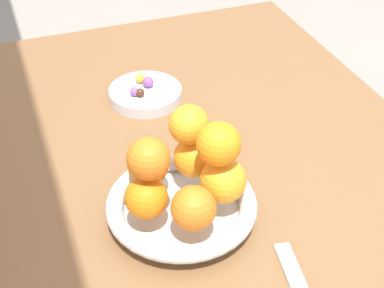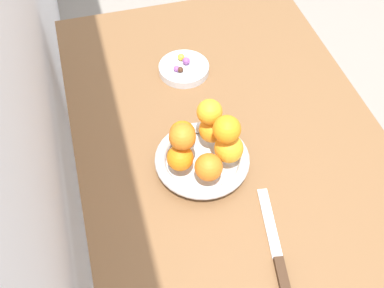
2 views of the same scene
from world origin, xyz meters
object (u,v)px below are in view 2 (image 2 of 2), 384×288
fruit_bowl (202,160)px  orange_2 (212,130)px  orange_5 (182,137)px  candy_ball_0 (180,70)px  candy_ball_1 (181,57)px  candy_dish (184,69)px  knife (276,251)px  orange_0 (209,167)px  orange_3 (182,134)px  orange_1 (229,148)px  orange_4 (180,158)px  candy_ball_2 (176,69)px  candy_ball_3 (186,61)px  orange_7 (210,112)px  dining_table (223,147)px  orange_6 (227,129)px

fruit_bowl → orange_2: orange_2 is taller
orange_5 → candy_ball_0: bearing=-13.2°
fruit_bowl → candy_ball_1: bearing=-6.6°
orange_2 → candy_dish: bearing=-1.2°
knife → orange_2: bearing=9.7°
orange_0 → orange_3: size_ratio=1.02×
orange_1 → orange_4: 0.11m
fruit_bowl → candy_ball_2: same height
candy_ball_3 → knife: (-0.59, -0.04, -0.03)m
orange_7 → candy_ball_2: (0.27, 0.01, -0.10)m
orange_3 → orange_7: 0.09m
orange_3 → orange_7: (-0.00, -0.06, 0.06)m
orange_2 → fruit_bowl: bearing=141.4°
orange_5 → candy_ball_3: (0.34, -0.10, -0.10)m
orange_2 → candy_ball_1: 0.31m
orange_4 → orange_2: bearing=-56.7°
fruit_bowl → orange_0: (-0.06, 0.00, 0.05)m
orange_3 → candy_ball_3: (0.29, -0.08, -0.04)m
orange_2 → orange_7: orange_7 is taller
dining_table → orange_6: (-0.13, 0.04, 0.23)m
orange_6 → candy_ball_2: orange_6 is taller
orange_5 → orange_7: 0.09m
orange_4 → candy_ball_1: (0.37, -0.10, -0.04)m
orange_4 → candy_ball_1: bearing=-14.6°
dining_table → orange_1: bearing=164.4°
candy_ball_2 → knife: candy_ball_2 is taller
candy_ball_1 → orange_4: bearing=165.4°
candy_dish → orange_3: bearing=164.9°
dining_table → orange_5: (-0.12, 0.14, 0.22)m
orange_1 → candy_ball_3: orange_1 is taller
dining_table → knife: knife is taller
candy_dish → orange_6: 0.37m
candy_ball_2 → orange_7: bearing=-177.6°
orange_3 → knife: bearing=-158.4°
dining_table → orange_2: orange_2 is taller
orange_5 → orange_2: bearing=-58.0°
dining_table → orange_0: 0.25m
orange_5 → candy_ball_0: orange_5 is taller
candy_dish → orange_5: size_ratio=2.35×
orange_7 → candy_ball_1: orange_7 is taller
orange_3 → orange_5: orange_5 is taller
orange_3 → candy_ball_3: size_ratio=2.90×
orange_6 → knife: orange_6 is taller
orange_1 → candy_ball_2: 0.34m
orange_4 → candy_ball_1: orange_4 is taller
orange_1 → candy_ball_3: size_ratio=3.16×
fruit_bowl → orange_7: bearing=-31.7°
orange_0 → candy_ball_2: orange_0 is taller
dining_table → orange_5: orange_5 is taller
orange_0 → orange_6: bearing=-51.7°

